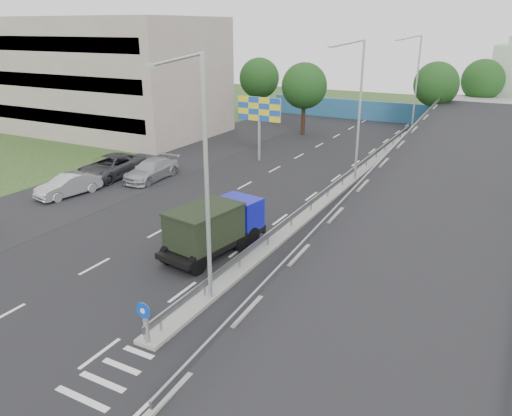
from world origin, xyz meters
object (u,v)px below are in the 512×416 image
Objects in this scene: lamp_post_far at (415,79)px; billboard at (259,113)px; lamp_post_near at (202,170)px; dump_truck at (215,226)px; lamp_post_mid at (357,104)px; parked_car_c at (110,167)px; parked_car_d at (151,170)px; parked_car_b at (68,185)px; sign_bollard at (145,322)px.

lamp_post_far is 20.24m from billboard.
lamp_post_near is 6.46m from dump_truck.
lamp_post_mid is (0.00, 20.00, 0.00)m from lamp_post_near.
parked_car_c is (-16.84, -8.06, -4.95)m from lamp_post_mid.
parked_car_d is (-4.62, -8.97, -3.42)m from billboard.
lamp_post_far reaches higher than parked_car_c.
parked_car_b is at bearing -86.14° from parked_car_c.
dump_truck is (-2.17, 8.05, 0.46)m from sign_bollard.
sign_bollard is 44.08m from lamp_post_far.
billboard reaches higher than sign_bollard.
lamp_post_far is 36.92m from parked_car_b.
billboard reaches higher than parked_car_d.
parked_car_b is at bearing -141.94° from lamp_post_mid.
lamp_post_far is at bearing 56.10° from parked_car_c.
lamp_post_near is at bearing -90.00° from lamp_post_far.
sign_bollard is at bearing -90.14° from lamp_post_far.
lamp_post_far reaches higher than parked_car_b.
parked_car_c is 1.18× the size of parked_car_d.
lamp_post_far is 2.21× the size of parked_car_b.
lamp_post_near is 40.00m from lamp_post_far.
lamp_post_mid reaches higher than sign_bollard.
lamp_post_mid reaches higher than parked_car_c.
lamp_post_far is 30.68m from parked_car_d.
parked_car_d is (2.56, 5.78, 0.01)m from parked_car_b.
lamp_post_near is at bearing -38.28° from parked_car_c.
parked_car_c is at bearing -154.43° from lamp_post_mid.
lamp_post_mid is 1.58× the size of dump_truck.
lamp_post_near is 1.58× the size of dump_truck.
sign_bollard is 8.36m from dump_truck.
billboard is at bearing 49.52° from parked_car_c.
billboard is at bearing 60.50° from parked_car_d.
parked_car_c is at bearing 106.78° from parked_car_b.
billboard reaches higher than parked_car_b.
sign_bollard is 0.32× the size of parked_car_d.
lamp_post_near reaches higher than sign_bollard.
lamp_post_mid reaches higher than parked_car_d.
lamp_post_mid is at bearing -12.38° from billboard.
lamp_post_mid is 1.91× the size of parked_car_d.
parked_car_b is at bearing -116.43° from lamp_post_far.
dump_truck is (-2.28, -15.77, -4.32)m from lamp_post_mid.
parked_car_c is 3.30m from parked_car_d.
sign_bollard is 0.17× the size of lamp_post_near.
lamp_post_near is 2.21× the size of parked_car_b.
lamp_post_near reaches higher than billboard.
lamp_post_far is 1.58× the size of dump_truck.
lamp_post_near is 18.53m from parked_car_b.
dump_truck is 1.40× the size of parked_car_b.
sign_bollard is 6.12m from lamp_post_near.
lamp_post_near is 21.23m from parked_car_c.
billboard is 0.86× the size of dump_truck.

